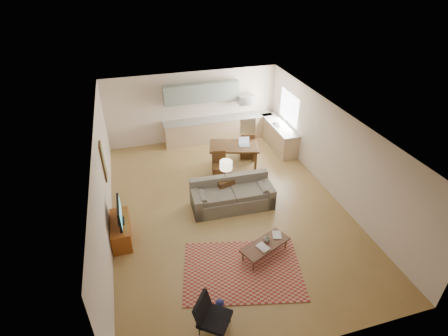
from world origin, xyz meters
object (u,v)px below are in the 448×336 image
object	(u,v)px
console_table	(226,188)
dining_table	(234,156)
coffee_table	(265,250)
tv_credenza	(121,230)
sofa	(232,194)
armchair	(215,317)

from	to	relation	value
console_table	dining_table	size ratio (longest dim) A/B	0.45
coffee_table	console_table	bearing A→B (deg)	72.68
tv_credenza	dining_table	bearing A→B (deg)	33.99
sofa	dining_table	xyz separation A→B (m)	(0.71, 2.10, -0.01)
armchair	dining_table	world-z (taller)	dining_table
tv_credenza	dining_table	distance (m)	4.66
armchair	dining_table	bearing A→B (deg)	15.26
tv_credenza	dining_table	xyz separation A→B (m)	(3.86, 2.60, 0.13)
sofa	console_table	bearing A→B (deg)	101.94
sofa	console_table	xyz separation A→B (m)	(-0.07, 0.41, -0.05)
sofa	console_table	world-z (taller)	sofa
armchair	console_table	size ratio (longest dim) A/B	1.02
sofa	dining_table	bearing A→B (deg)	73.27
tv_credenza	dining_table	world-z (taller)	dining_table
sofa	coffee_table	world-z (taller)	sofa
tv_credenza	console_table	xyz separation A→B (m)	(3.08, 0.91, 0.09)
sofa	tv_credenza	bearing A→B (deg)	-168.94
sofa	tv_credenza	xyz separation A→B (m)	(-3.15, -0.50, -0.14)
coffee_table	armchair	world-z (taller)	armchair
armchair	console_table	xyz separation A→B (m)	(1.42, 4.06, -0.01)
sofa	console_table	size ratio (longest dim) A/B	3.30
console_table	dining_table	xyz separation A→B (m)	(0.78, 1.69, 0.05)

